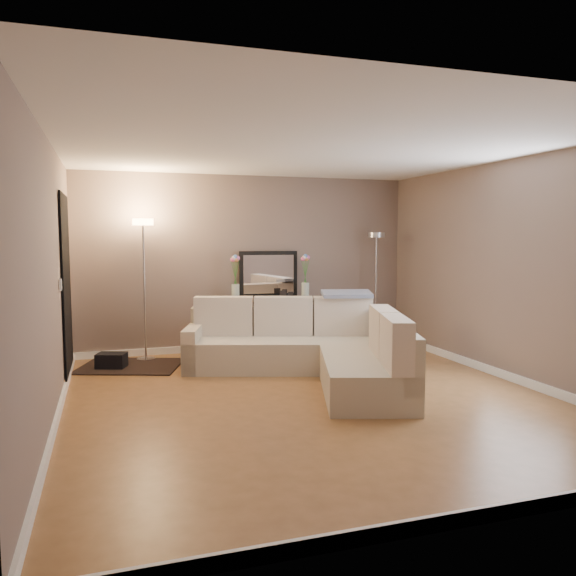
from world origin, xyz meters
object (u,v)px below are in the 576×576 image
object	(u,v)px
sectional_sofa	(314,349)
floor_lamp_unlit	(376,266)
console_table	(266,322)
floor_lamp_lit	(144,261)

from	to	relation	value
sectional_sofa	floor_lamp_unlit	distance (m)	2.34
sectional_sofa	console_table	bearing A→B (deg)	96.27
console_table	floor_lamp_lit	distance (m)	1.98
console_table	floor_lamp_unlit	xyz separation A→B (m)	(1.74, -0.10, 0.81)
console_table	floor_lamp_unlit	size ratio (longest dim) A/B	0.72
sectional_sofa	floor_lamp_lit	world-z (taller)	floor_lamp_lit
console_table	floor_lamp_unlit	world-z (taller)	floor_lamp_unlit
sectional_sofa	floor_lamp_lit	xyz separation A→B (m)	(-1.91, 1.49, 1.03)
floor_lamp_lit	floor_lamp_unlit	bearing A→B (deg)	-0.04
sectional_sofa	console_table	xyz separation A→B (m)	(-0.17, 1.58, 0.10)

